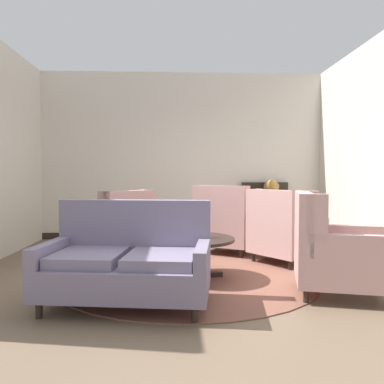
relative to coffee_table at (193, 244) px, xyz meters
name	(u,v)px	position (x,y,z in m)	size (l,w,h in m)	color
ground	(188,282)	(-0.06, -0.16, -0.41)	(8.85, 8.85, 0.00)	brown
wall_back	(183,156)	(-0.06, 3.00, 1.19)	(5.62, 0.08, 3.20)	silver
wall_right	(380,148)	(2.67, 0.79, 1.19)	(0.08, 4.43, 3.20)	silver
baseboard_back	(183,235)	(-0.06, 2.95, -0.35)	(5.46, 0.03, 0.12)	black
area_rug	(187,275)	(-0.06, 0.14, -0.41)	(3.14, 3.14, 0.01)	brown
coffee_table	(193,244)	(0.00, 0.00, 0.00)	(0.99, 0.99, 0.49)	black
porcelain_vase	(190,224)	(-0.04, 0.02, 0.24)	(0.18, 0.18, 0.36)	#384C93
settee	(128,263)	(-0.65, -0.88, -0.01)	(1.63, 1.05, 0.97)	slate
armchair_back_corner	(283,232)	(1.28, 0.72, 0.02)	(1.13, 1.12, 1.03)	tan
armchair_near_window	(226,225)	(0.60, 1.49, 0.03)	(1.18, 1.19, 1.07)	tan
armchair_beside_settee	(119,230)	(-1.03, 1.13, 0.01)	(1.18, 1.18, 1.01)	tan
armchair_near_sideboard	(334,253)	(1.41, -0.71, 0.03)	(1.09, 1.00, 1.05)	tan
sideboard	(267,215)	(1.53, 2.71, 0.06)	(0.90, 0.39, 1.09)	black
gramophone	(270,186)	(1.58, 2.62, 0.62)	(0.38, 0.44, 0.47)	black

